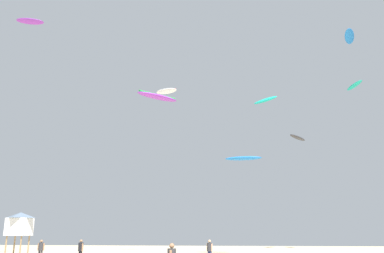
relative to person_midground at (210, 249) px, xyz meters
name	(u,v)px	position (x,y,z in m)	size (l,w,h in m)	color
person_midground	(210,249)	(0.00, 0.00, 0.00)	(0.46, 0.38, 1.66)	navy
person_left	(81,249)	(-9.73, -0.89, 0.01)	(0.47, 0.38, 1.67)	black
person_right	(41,249)	(-13.38, 0.09, -0.02)	(0.54, 0.37, 1.63)	#2D2D33
lifeguard_tower	(20,224)	(-19.40, 7.27, 2.09)	(2.30, 2.30, 4.15)	#8C704C
kite_aloft_2	(157,97)	(-4.20, -0.34, 12.17)	(3.50, 3.36, 0.49)	purple
kite_aloft_3	(349,36)	(17.38, 17.94, 26.03)	(2.71, 4.63, 0.90)	blue
kite_aloft_4	(265,100)	(5.05, 4.63, 13.20)	(2.50, 2.37, 0.68)	#19B29E
kite_aloft_5	(30,21)	(-18.10, 2.74, 21.85)	(2.77, 1.54, 0.54)	purple
kite_aloft_6	(243,158)	(2.96, 10.99, 8.89)	(3.97, 1.44, 0.42)	blue
kite_aloft_7	(166,91)	(-5.86, 12.86, 17.55)	(2.76, 1.49, 0.68)	white
kite_aloft_8	(298,138)	(7.52, 3.00, 9.15)	(2.07, 2.73, 0.47)	#2D2D33
kite_aloft_9	(354,85)	(18.31, 21.18, 20.40)	(1.81, 3.94, 0.60)	#19B29E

